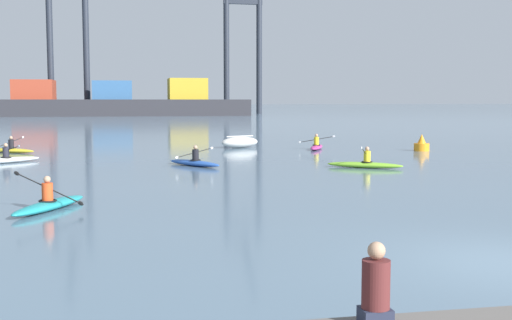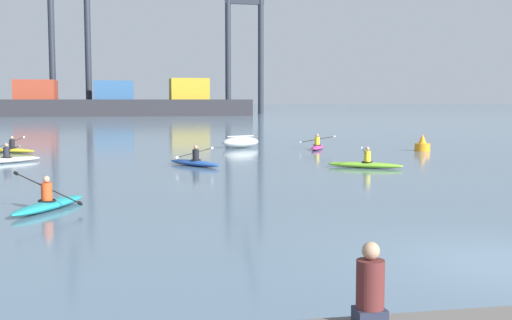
# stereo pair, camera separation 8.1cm
# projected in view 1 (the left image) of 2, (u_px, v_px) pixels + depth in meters

# --- Properties ---
(ground_plane) EXTENTS (800.00, 800.00, 0.00)m
(ground_plane) POSITION_uv_depth(u_px,v_px,m) (512.00, 263.00, 12.13)
(ground_plane) COLOR slate
(container_barge) EXTENTS (50.56, 10.33, 6.99)m
(container_barge) POSITION_uv_depth(u_px,v_px,m) (113.00, 103.00, 121.18)
(container_barge) COLOR #28282D
(container_barge) RESTS_ON ground
(gantry_crane_west) EXTENTS (7.90, 17.04, 33.74)m
(gantry_crane_west) POSITION_uv_depth(u_px,v_px,m) (67.00, 22.00, 124.33)
(gantry_crane_west) COLOR #232833
(gantry_crane_west) RESTS_ON ground
(gantry_crane_west_mid) EXTENTS (8.19, 18.48, 36.13)m
(gantry_crane_west_mid) POSITION_uv_depth(u_px,v_px,m) (243.00, 26.00, 135.88)
(gantry_crane_west_mid) COLOR #232833
(gantry_crane_west_mid) RESTS_ON ground
(capsized_dinghy) EXTENTS (2.82, 2.03, 0.76)m
(capsized_dinghy) POSITION_uv_depth(u_px,v_px,m) (240.00, 142.00, 41.06)
(capsized_dinghy) COLOR beige
(capsized_dinghy) RESTS_ON ground
(channel_buoy) EXTENTS (0.90, 0.90, 1.00)m
(channel_buoy) POSITION_uv_depth(u_px,v_px,m) (422.00, 145.00, 38.54)
(channel_buoy) COLOR orange
(channel_buoy) RESTS_ON ground
(kayak_white) EXTENTS (2.97, 2.67, 0.95)m
(kayak_white) POSITION_uv_depth(u_px,v_px,m) (8.00, 159.00, 31.27)
(kayak_white) COLOR silver
(kayak_white) RESTS_ON ground
(kayak_teal) EXTENTS (2.03, 3.32, 1.07)m
(kayak_teal) POSITION_uv_depth(u_px,v_px,m) (50.00, 204.00, 17.94)
(kayak_teal) COLOR teal
(kayak_teal) RESTS_ON ground
(kayak_blue) EXTENTS (2.41, 3.15, 0.95)m
(kayak_blue) POSITION_uv_depth(u_px,v_px,m) (194.00, 162.00, 29.85)
(kayak_blue) COLOR #2856B2
(kayak_blue) RESTS_ON ground
(kayak_lime) EXTENTS (3.21, 2.30, 1.04)m
(kayak_lime) POSITION_uv_depth(u_px,v_px,m) (365.00, 164.00, 28.98)
(kayak_lime) COLOR #7ABC2D
(kayak_lime) RESTS_ON ground
(kayak_magenta) EXTENTS (2.09, 3.36, 0.95)m
(kayak_magenta) POSITION_uv_depth(u_px,v_px,m) (317.00, 146.00, 39.79)
(kayak_magenta) COLOR #C13384
(kayak_magenta) RESTS_ON ground
(kayak_yellow) EXTENTS (3.17, 2.37, 0.95)m
(kayak_yellow) POSITION_uv_depth(u_px,v_px,m) (10.00, 150.00, 37.21)
(kayak_yellow) COLOR yellow
(kayak_yellow) RESTS_ON ground
(seated_onlooker) EXTENTS (0.32, 0.30, 0.90)m
(seated_onlooker) POSITION_uv_depth(u_px,v_px,m) (376.00, 288.00, 6.88)
(seated_onlooker) COLOR #23283D
(seated_onlooker) RESTS_ON stone_quay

